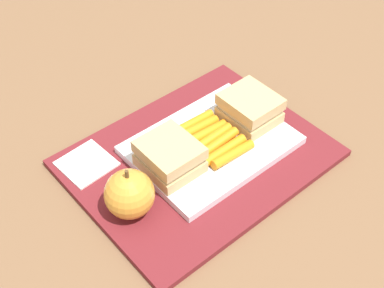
{
  "coord_description": "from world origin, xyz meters",
  "views": [
    {
      "loc": [
        0.36,
        0.4,
        0.57
      ],
      "look_at": [
        0.01,
        0.0,
        0.04
      ],
      "focal_mm": 49.55,
      "sensor_mm": 36.0,
      "label": 1
    }
  ],
  "objects_px": {
    "food_tray": "(211,145)",
    "sandwich_half_right": "(170,156)",
    "sandwich_half_left": "(250,108)",
    "paper_napkin": "(87,164)",
    "apple": "(129,194)",
    "carrot_sticks_bundle": "(211,139)"
  },
  "relations": [
    {
      "from": "food_tray",
      "to": "paper_napkin",
      "type": "relative_size",
      "value": 3.29
    },
    {
      "from": "apple",
      "to": "paper_napkin",
      "type": "bearing_deg",
      "value": -89.7
    },
    {
      "from": "food_tray",
      "to": "sandwich_half_left",
      "type": "relative_size",
      "value": 2.88
    },
    {
      "from": "food_tray",
      "to": "sandwich_half_right",
      "type": "xyz_separation_m",
      "value": [
        0.08,
        0.0,
        0.03
      ]
    },
    {
      "from": "sandwich_half_left",
      "to": "sandwich_half_right",
      "type": "relative_size",
      "value": 1.0
    },
    {
      "from": "sandwich_half_right",
      "to": "food_tray",
      "type": "bearing_deg",
      "value": 180.0
    },
    {
      "from": "food_tray",
      "to": "paper_napkin",
      "type": "bearing_deg",
      "value": -29.82
    },
    {
      "from": "sandwich_half_right",
      "to": "paper_napkin",
      "type": "bearing_deg",
      "value": -48.2
    },
    {
      "from": "food_tray",
      "to": "paper_napkin",
      "type": "height_order",
      "value": "food_tray"
    },
    {
      "from": "sandwich_half_right",
      "to": "carrot_sticks_bundle",
      "type": "distance_m",
      "value": 0.08
    },
    {
      "from": "food_tray",
      "to": "sandwich_half_right",
      "type": "distance_m",
      "value": 0.08
    },
    {
      "from": "food_tray",
      "to": "apple",
      "type": "relative_size",
      "value": 2.96
    },
    {
      "from": "apple",
      "to": "paper_napkin",
      "type": "height_order",
      "value": "apple"
    },
    {
      "from": "sandwich_half_left",
      "to": "paper_napkin",
      "type": "bearing_deg",
      "value": -21.07
    },
    {
      "from": "food_tray",
      "to": "carrot_sticks_bundle",
      "type": "relative_size",
      "value": 2.27
    },
    {
      "from": "sandwich_half_left",
      "to": "sandwich_half_right",
      "type": "height_order",
      "value": "same"
    },
    {
      "from": "carrot_sticks_bundle",
      "to": "apple",
      "type": "bearing_deg",
      "value": 6.54
    },
    {
      "from": "carrot_sticks_bundle",
      "to": "apple",
      "type": "height_order",
      "value": "apple"
    },
    {
      "from": "carrot_sticks_bundle",
      "to": "paper_napkin",
      "type": "bearing_deg",
      "value": -29.81
    },
    {
      "from": "sandwich_half_left",
      "to": "apple",
      "type": "bearing_deg",
      "value": 4.39
    },
    {
      "from": "apple",
      "to": "paper_napkin",
      "type": "distance_m",
      "value": 0.11
    },
    {
      "from": "carrot_sticks_bundle",
      "to": "paper_napkin",
      "type": "relative_size",
      "value": 1.45
    }
  ]
}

